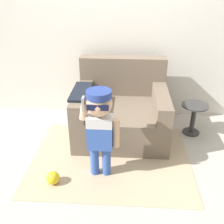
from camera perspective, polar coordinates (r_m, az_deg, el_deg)
The scene contains 7 objects.
ground_plane at distance 3.34m, azimuth 0.30°, elevation -5.39°, with size 10.00×10.00×0.00m, color #ADA89E.
wall_back at distance 3.56m, azimuth 1.12°, elevation 19.27°, with size 10.00×0.05×2.60m.
armchair at distance 3.29m, azimuth 2.04°, elevation 0.36°, with size 1.12×1.00×0.90m.
person_child at distance 2.43m, azimuth -2.68°, elevation -2.03°, with size 0.38×0.28×0.93m.
side_table at distance 3.45m, azimuth 17.32°, elevation -0.85°, with size 0.33×0.33×0.40m.
rug at distance 2.98m, azimuth -0.16°, elevation -9.90°, with size 1.74×1.37×0.01m.
toy_ball at distance 2.70m, azimuth -12.72°, elevation -13.82°, with size 0.13×0.13×0.13m.
Camera 1 is at (0.17, -2.79, 1.82)m, focal length 42.00 mm.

